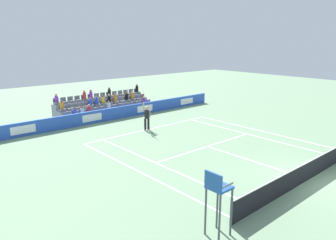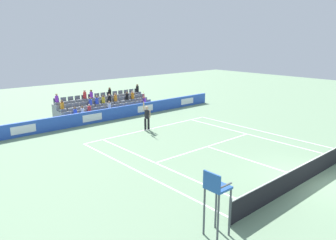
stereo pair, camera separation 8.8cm
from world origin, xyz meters
name	(u,v)px [view 2 (the right image)]	position (x,y,z in m)	size (l,w,h in m)	color
ground_plane	(309,180)	(0.00, 0.00, 0.00)	(80.00, 80.00, 0.00)	gray
line_baseline	(152,128)	(0.00, -11.89, 0.00)	(10.97, 0.10, 0.01)	white
line_service	(207,146)	(0.00, -6.40, 0.00)	(8.23, 0.10, 0.01)	white
line_centre_service	(251,161)	(0.00, -3.20, 0.00)	(0.10, 6.40, 0.01)	white
line_singles_sideline_left	(161,165)	(4.12, -5.95, 0.00)	(0.10, 11.89, 0.01)	white
line_singles_sideline_right	(252,135)	(-4.12, -5.95, 0.00)	(0.10, 11.89, 0.01)	white
line_doubles_sideline_left	(140,172)	(5.49, -5.95, 0.00)	(0.10, 11.89, 0.01)	white
line_doubles_sideline_right	(264,132)	(-5.49, -5.95, 0.00)	(0.10, 11.89, 0.01)	white
line_centre_mark	(153,129)	(0.00, -11.79, 0.00)	(0.10, 0.20, 0.01)	white
sponsor_barrier	(120,112)	(0.00, -16.16, 0.49)	(20.73, 0.22, 0.99)	blue
tennis_net	(310,170)	(0.00, 0.00, 0.49)	(11.97, 0.10, 1.07)	#33383D
tennis_player	(147,117)	(0.55, -11.76, 0.99)	(0.51, 0.43, 2.85)	black
umpire_chair	(216,194)	(6.76, 0.03, 1.52)	(0.70, 0.70, 2.34)	#474C54
stadium_stand	(105,107)	(0.01, -18.47, 0.56)	(8.68, 2.85, 2.20)	gray
loose_tennis_ball	(311,161)	(-2.37, -1.02, 0.03)	(0.07, 0.07, 0.07)	#D1E533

